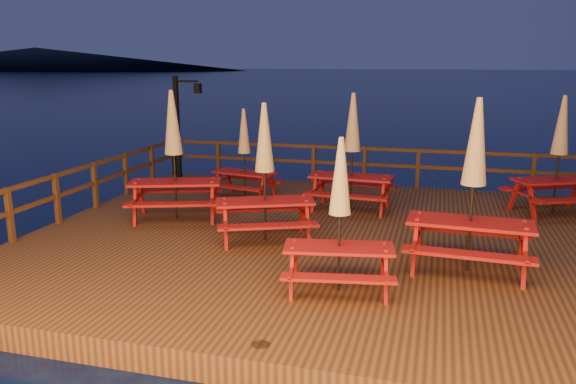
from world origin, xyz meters
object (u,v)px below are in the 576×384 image
picnic_table_0 (244,152)px  picnic_table_2 (352,150)px  lamp_post (182,118)px  picnic_table_1 (340,213)px

picnic_table_0 → picnic_table_2: bearing=3.8°
lamp_post → picnic_table_2: bearing=-24.1°
picnic_table_1 → picnic_table_2: size_ratio=0.87×
lamp_post → picnic_table_2: size_ratio=1.10×
picnic_table_0 → picnic_table_2: picnic_table_2 is taller
lamp_post → picnic_table_0: (2.66, -2.02, -0.61)m
lamp_post → picnic_table_1: size_ratio=1.27×
lamp_post → picnic_table_2: 5.98m
lamp_post → picnic_table_1: 9.42m
picnic_table_1 → picnic_table_2: 4.83m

